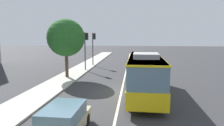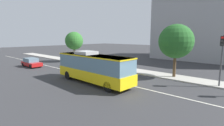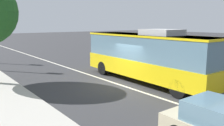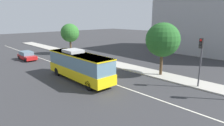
{
  "view_description": "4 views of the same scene",
  "coord_description": "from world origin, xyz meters",
  "px_view_note": "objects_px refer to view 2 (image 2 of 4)",
  "views": [
    {
      "loc": [
        -16.47,
        -0.97,
        4.71
      ],
      "look_at": [
        2.38,
        1.06,
        2.15
      ],
      "focal_mm": 32.2,
      "sensor_mm": 36.0,
      "label": 1
    },
    {
      "loc": [
        13.34,
        -13.94,
        5.05
      ],
      "look_at": [
        0.1,
        0.53,
        2.01
      ],
      "focal_mm": 27.12,
      "sensor_mm": 36.0,
      "label": 2
    },
    {
      "loc": [
        -10.57,
        8.9,
        3.83
      ],
      "look_at": [
        0.26,
        0.4,
        1.4
      ],
      "focal_mm": 36.45,
      "sensor_mm": 36.0,
      "label": 3
    },
    {
      "loc": [
        17.32,
        -13.68,
        7.03
      ],
      "look_at": [
        2.33,
        0.67,
        2.09
      ],
      "focal_mm": 30.14,
      "sensor_mm": 36.0,
      "label": 4
    }
  ],
  "objects_px": {
    "sedan_beige": "(82,64)",
    "transit_bus": "(93,67)",
    "traffic_light_mid_block": "(222,52)",
    "street_tree_kerbside_left": "(176,41)",
    "street_tree_kerbside_centre": "(74,41)",
    "sedan_red": "(31,62)"
  },
  "relations": [
    {
      "from": "sedan_red",
      "to": "street_tree_kerbside_centre",
      "type": "bearing_deg",
      "value": 84.6
    },
    {
      "from": "sedan_beige",
      "to": "traffic_light_mid_block",
      "type": "xyz_separation_m",
      "value": [
        18.13,
        3.15,
        2.84
      ]
    },
    {
      "from": "transit_bus",
      "to": "street_tree_kerbside_centre",
      "type": "height_order",
      "value": "street_tree_kerbside_centre"
    },
    {
      "from": "sedan_beige",
      "to": "street_tree_kerbside_centre",
      "type": "xyz_separation_m",
      "value": [
        -7.34,
        3.84,
        3.52
      ]
    },
    {
      "from": "transit_bus",
      "to": "sedan_red",
      "type": "distance_m",
      "value": 15.62
    },
    {
      "from": "sedan_red",
      "to": "traffic_light_mid_block",
      "type": "bearing_deg",
      "value": 15.93
    },
    {
      "from": "sedan_beige",
      "to": "street_tree_kerbside_centre",
      "type": "relative_size",
      "value": 0.75
    },
    {
      "from": "street_tree_kerbside_left",
      "to": "sedan_beige",
      "type": "bearing_deg",
      "value": -162.3
    },
    {
      "from": "transit_bus",
      "to": "sedan_red",
      "type": "bearing_deg",
      "value": -177.53
    },
    {
      "from": "sedan_red",
      "to": "sedan_beige",
      "type": "relative_size",
      "value": 0.99
    },
    {
      "from": "sedan_red",
      "to": "street_tree_kerbside_centre",
      "type": "relative_size",
      "value": 0.74
    },
    {
      "from": "street_tree_kerbside_left",
      "to": "street_tree_kerbside_centre",
      "type": "bearing_deg",
      "value": -179.03
    },
    {
      "from": "transit_bus",
      "to": "sedan_beige",
      "type": "xyz_separation_m",
      "value": [
        -7.5,
        4.18,
        -1.09
      ]
    },
    {
      "from": "sedan_beige",
      "to": "traffic_light_mid_block",
      "type": "relative_size",
      "value": 0.87
    },
    {
      "from": "sedan_beige",
      "to": "street_tree_kerbside_centre",
      "type": "bearing_deg",
      "value": -26.54
    },
    {
      "from": "sedan_beige",
      "to": "transit_bus",
      "type": "bearing_deg",
      "value": 151.96
    },
    {
      "from": "sedan_red",
      "to": "sedan_beige",
      "type": "height_order",
      "value": "same"
    },
    {
      "from": "street_tree_kerbside_left",
      "to": "street_tree_kerbside_centre",
      "type": "relative_size",
      "value": 1.09
    },
    {
      "from": "street_tree_kerbside_left",
      "to": "transit_bus",
      "type": "bearing_deg",
      "value": -123.91
    },
    {
      "from": "transit_bus",
      "to": "traffic_light_mid_block",
      "type": "xyz_separation_m",
      "value": [
        10.63,
        7.32,
        1.75
      ]
    },
    {
      "from": "sedan_red",
      "to": "traffic_light_mid_block",
      "type": "xyz_separation_m",
      "value": [
        26.21,
        7.64,
        2.84
      ]
    },
    {
      "from": "transit_bus",
      "to": "traffic_light_mid_block",
      "type": "distance_m",
      "value": 13.03
    }
  ]
}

